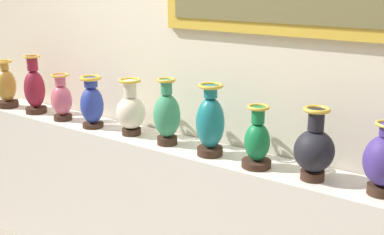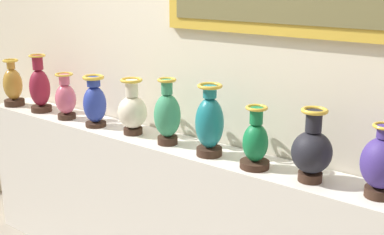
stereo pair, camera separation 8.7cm
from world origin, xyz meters
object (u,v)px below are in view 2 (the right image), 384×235
object	(u,v)px
vase_ochre	(13,86)
vase_ivory	(132,110)
vase_onyx	(312,150)
vase_burgundy	(40,88)
vase_emerald	(255,143)
vase_rose	(66,99)
vase_teal	(210,123)
vase_jade	(167,115)
vase_cobalt	(95,103)
vase_indigo	(382,164)

from	to	relation	value
vase_ochre	vase_ivory	xyz separation A→B (m)	(1.16, 0.04, -0.00)
vase_onyx	vase_burgundy	bearing A→B (deg)	-179.92
vase_emerald	vase_rose	bearing A→B (deg)	-179.93
vase_teal	vase_ivory	bearing A→B (deg)	178.02
vase_ivory	vase_jade	bearing A→B (deg)	-2.83
vase_ochre	vase_onyx	size ratio (longest dim) A/B	0.98
vase_ochre	vase_burgundy	size ratio (longest dim) A/B	0.85
vase_burgundy	vase_jade	size ratio (longest dim) A/B	1.06
vase_ivory	vase_teal	size ratio (longest dim) A/B	0.88
vase_cobalt	vase_onyx	distance (m)	1.44
vase_ochre	vase_onyx	world-z (taller)	vase_onyx
vase_burgundy	vase_ivory	bearing A→B (deg)	1.27
vase_emerald	vase_onyx	world-z (taller)	vase_onyx
vase_ivory	vase_emerald	xyz separation A→B (m)	(0.86, -0.03, -0.02)
vase_ochre	vase_jade	world-z (taller)	vase_jade
vase_emerald	vase_onyx	distance (m)	0.29
vase_burgundy	vase_ivory	xyz separation A→B (m)	(0.87, 0.02, -0.02)
vase_cobalt	vase_ivory	size ratio (longest dim) A/B	0.96
vase_burgundy	vase_onyx	world-z (taller)	vase_burgundy
vase_ochre	vase_ivory	world-z (taller)	vase_ochre
vase_ivory	vase_jade	distance (m)	0.28
vase_rose	vase_onyx	xyz separation A→B (m)	(1.72, 0.01, 0.01)
vase_ochre	vase_ivory	distance (m)	1.16
vase_rose	vase_onyx	size ratio (longest dim) A/B	0.88
vase_burgundy	vase_emerald	xyz separation A→B (m)	(1.72, -0.01, -0.04)
vase_indigo	vase_emerald	bearing A→B (deg)	-177.04
vase_cobalt	vase_jade	bearing A→B (deg)	1.48
vase_jade	vase_onyx	bearing A→B (deg)	-0.15
vase_rose	vase_jade	size ratio (longest dim) A/B	0.81
vase_cobalt	vase_indigo	size ratio (longest dim) A/B	1.00
vase_ochre	vase_emerald	world-z (taller)	vase_ochre
vase_burgundy	vase_teal	distance (m)	1.44
vase_ochre	vase_burgundy	xyz separation A→B (m)	(0.29, 0.02, 0.02)
vase_burgundy	vase_emerald	bearing A→B (deg)	-0.31
vase_burgundy	vase_jade	bearing A→B (deg)	0.26
vase_ivory	vase_emerald	world-z (taller)	vase_ivory
vase_rose	vase_burgundy	bearing A→B (deg)	177.78
vase_teal	vase_onyx	world-z (taller)	vase_teal
vase_ivory	vase_emerald	size ratio (longest dim) A/B	1.07
vase_burgundy	vase_indigo	xyz separation A→B (m)	(2.32, 0.02, -0.02)
vase_onyx	vase_jade	bearing A→B (deg)	179.85
vase_ivory	vase_indigo	bearing A→B (deg)	0.08
vase_onyx	vase_indigo	xyz separation A→B (m)	(0.31, 0.02, 0.00)
vase_indigo	vase_onyx	bearing A→B (deg)	-176.57
vase_ivory	vase_indigo	distance (m)	1.45
vase_rose	vase_ivory	world-z (taller)	vase_ivory
vase_rose	vase_emerald	world-z (taller)	vase_emerald
vase_ochre	vase_cobalt	world-z (taller)	vase_ochre
vase_rose	vase_emerald	bearing A→B (deg)	0.07
vase_teal	vase_indigo	xyz separation A→B (m)	(0.87, 0.02, -0.02)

